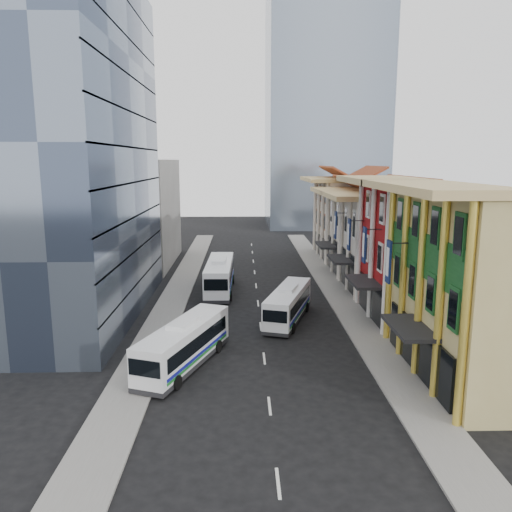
{
  "coord_description": "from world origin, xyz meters",
  "views": [
    {
      "loc": [
        -1.5,
        -25.52,
        13.88
      ],
      "look_at": [
        -0.27,
        19.65,
        5.22
      ],
      "focal_mm": 35.0,
      "sensor_mm": 36.0,
      "label": 1
    }
  ],
  "objects_px": {
    "bus_left_near": "(184,343)",
    "bus_right": "(288,303)",
    "office_tower": "(63,147)",
    "bus_left_far": "(220,275)",
    "shophouse_tan": "(485,286)"
  },
  "relations": [
    {
      "from": "office_tower",
      "to": "bus_right",
      "type": "height_order",
      "value": "office_tower"
    },
    {
      "from": "shophouse_tan",
      "to": "bus_left_near",
      "type": "xyz_separation_m",
      "value": [
        -19.5,
        1.78,
        -4.35
      ]
    },
    {
      "from": "shophouse_tan",
      "to": "bus_left_near",
      "type": "relative_size",
      "value": 1.36
    },
    {
      "from": "shophouse_tan",
      "to": "bus_right",
      "type": "distance_m",
      "value": 16.91
    },
    {
      "from": "office_tower",
      "to": "bus_left_near",
      "type": "height_order",
      "value": "office_tower"
    },
    {
      "from": "bus_right",
      "to": "bus_left_near",
      "type": "bearing_deg",
      "value": -111.53
    },
    {
      "from": "office_tower",
      "to": "bus_right",
      "type": "bearing_deg",
      "value": -7.12
    },
    {
      "from": "bus_left_far",
      "to": "bus_right",
      "type": "distance_m",
      "value": 12.0
    },
    {
      "from": "bus_left_near",
      "to": "bus_left_far",
      "type": "height_order",
      "value": "bus_left_far"
    },
    {
      "from": "office_tower",
      "to": "bus_left_near",
      "type": "distance_m",
      "value": 21.44
    },
    {
      "from": "bus_left_near",
      "to": "bus_right",
      "type": "relative_size",
      "value": 1.05
    },
    {
      "from": "office_tower",
      "to": "bus_left_far",
      "type": "bearing_deg",
      "value": 30.51
    },
    {
      "from": "office_tower",
      "to": "bus_left_far",
      "type": "xyz_separation_m",
      "value": [
        13.01,
        7.67,
        -13.17
      ]
    },
    {
      "from": "bus_left_far",
      "to": "shophouse_tan",
      "type": "bearing_deg",
      "value": -49.28
    },
    {
      "from": "bus_left_near",
      "to": "bus_right",
      "type": "height_order",
      "value": "bus_left_near"
    }
  ]
}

